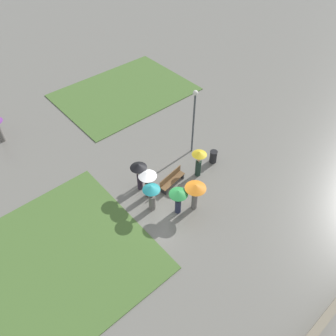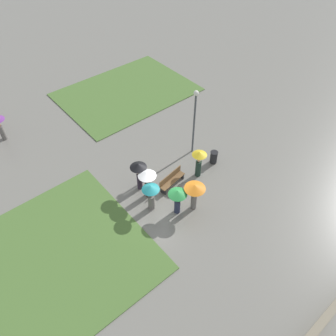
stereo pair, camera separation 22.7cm
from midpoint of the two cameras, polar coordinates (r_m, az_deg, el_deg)
The scene contains 13 objects.
ground_plane at distance 19.11m, azimuth -1.31°, elevation -6.34°, with size 90.00×90.00×0.00m, color slate.
lawn_patch_near at distance 17.98m, azimuth -20.64°, elevation -15.72°, with size 9.91×8.86×0.06m.
lawn_patch_far at distance 28.31m, azimuth -7.79°, elevation 12.95°, with size 10.58×7.88×0.06m.
parapet_wall at distance 16.46m, azimuth 23.29°, elevation -25.34°, with size 45.00×0.35×0.59m.
park_bench at distance 19.74m, azimuth 0.32°, elevation -2.00°, with size 1.93×0.71×0.90m.
lamp_post at distance 20.45m, azimuth 4.22°, elevation 9.26°, with size 0.32×0.32×4.70m.
trash_bin at distance 21.39m, azimuth 7.58°, elevation 1.97°, with size 0.50×0.50×0.88m.
crowd_person_black at distance 18.90m, azimuth -5.43°, elevation -0.51°, with size 0.99×0.99×2.04m.
crowd_person_white at distance 18.51m, azimuth -3.89°, elevation -2.01°, with size 1.05×1.05×1.95m.
crowd_person_orange at distance 17.88m, azimuth 4.42°, elevation -3.88°, with size 1.19×1.19×1.93m.
crowd_person_green at distance 17.75m, azimuth 1.44°, elevation -4.95°, with size 1.05×1.05×1.79m.
crowd_person_yellow at distance 19.86m, azimuth 5.06°, elevation 1.37°, with size 0.92×0.92×1.94m.
crowd_person_teal at distance 17.94m, azimuth -3.24°, elevation -4.40°, with size 0.99×0.99×1.89m.
Camera 1 is at (-7.57, -9.17, 14.95)m, focal length 35.00 mm.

